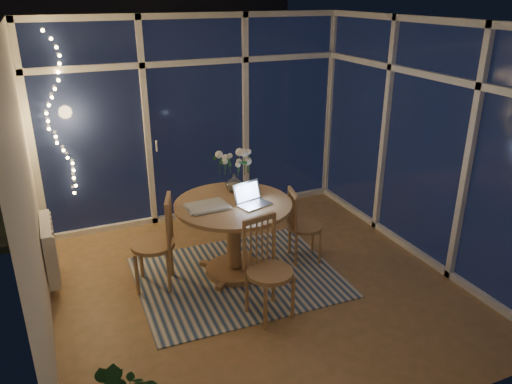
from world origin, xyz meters
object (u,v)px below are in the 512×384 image
chair_front (270,270)px  dining_table (234,239)px  chair_left (153,243)px  laptop (254,194)px  chair_right (305,225)px  flower_vase (234,182)px

chair_front → dining_table: bearing=82.1°
chair_left → chair_front: bearing=61.7°
chair_front → laptop: 0.85m
dining_table → chair_left: size_ratio=1.21×
chair_front → laptop: size_ratio=3.04×
dining_table → chair_right: chair_right is taller
chair_left → chair_front: 1.27m
chair_left → laptop: 1.13m
chair_right → laptop: (-0.66, -0.10, 0.51)m
chair_left → laptop: size_ratio=3.12×
laptop → chair_front: bearing=-117.6°
chair_right → dining_table: bearing=99.5°
chair_front → flower_vase: bearing=75.1°
dining_table → laptop: 0.57m
dining_table → chair_left: 0.84m
chair_front → flower_vase: (0.10, 1.13, 0.44)m
chair_right → chair_front: chair_front is taller
dining_table → chair_right: (0.83, -0.04, 0.02)m
dining_table → chair_right: 0.84m
chair_left → chair_front: (0.86, -0.93, -0.01)m
chair_left → flower_vase: bearing=120.6°
chair_right → flower_vase: 0.93m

